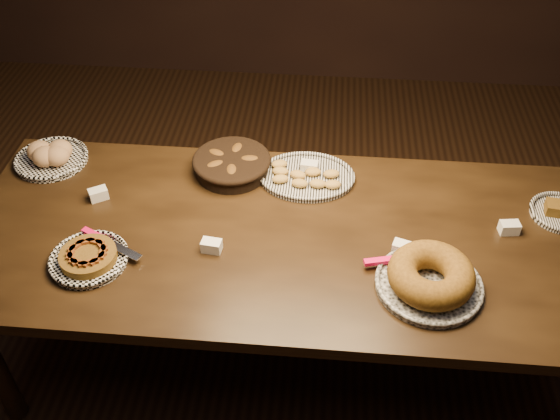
# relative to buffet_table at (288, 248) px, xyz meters

# --- Properties ---
(ground) EXTENTS (5.00, 5.00, 0.00)m
(ground) POSITION_rel_buffet_table_xyz_m (0.00, 0.00, -0.68)
(ground) COLOR black
(ground) RESTS_ON ground
(buffet_table) EXTENTS (2.40, 1.00, 0.75)m
(buffet_table) POSITION_rel_buffet_table_xyz_m (0.00, 0.00, 0.00)
(buffet_table) COLOR black
(buffet_table) RESTS_ON ground
(apple_tart_plate) EXTENTS (0.32, 0.28, 0.05)m
(apple_tart_plate) POSITION_rel_buffet_table_xyz_m (-0.68, -0.20, 0.09)
(apple_tart_plate) COLOR white
(apple_tart_plate) RESTS_ON buffet_table
(madeleine_platter) EXTENTS (0.38, 0.31, 0.04)m
(madeleine_platter) POSITION_rel_buffet_table_xyz_m (0.05, 0.32, 0.09)
(madeleine_platter) COLOR black
(madeleine_platter) RESTS_ON buffet_table
(bundt_cake_plate) EXTENTS (0.40, 0.36, 0.11)m
(bundt_cake_plate) POSITION_rel_buffet_table_xyz_m (0.49, -0.22, 0.12)
(bundt_cake_plate) COLOR black
(bundt_cake_plate) RESTS_ON buffet_table
(croissant_basket) EXTENTS (0.37, 0.37, 0.08)m
(croissant_basket) POSITION_rel_buffet_table_xyz_m (-0.26, 0.34, 0.12)
(croissant_basket) COLOR black
(croissant_basket) RESTS_ON buffet_table
(bread_roll_plate) EXTENTS (0.30, 0.30, 0.09)m
(bread_roll_plate) POSITION_rel_buffet_table_xyz_m (-1.01, 0.34, 0.11)
(bread_roll_plate) COLOR white
(bread_roll_plate) RESTS_ON buffet_table
(tent_cards) EXTENTS (1.64, 0.54, 0.04)m
(tent_cards) POSITION_rel_buffet_table_xyz_m (0.05, 0.08, 0.10)
(tent_cards) COLOR white
(tent_cards) RESTS_ON buffet_table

